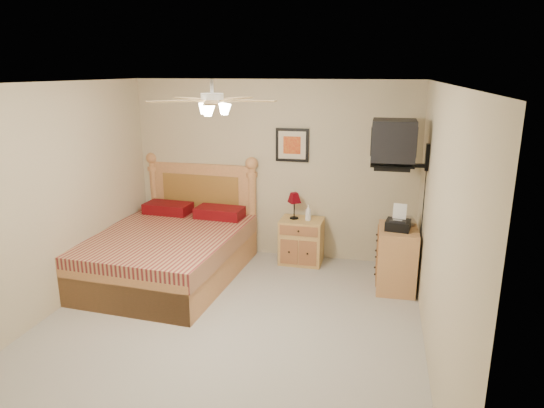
{
  "coord_description": "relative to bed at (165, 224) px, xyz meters",
  "views": [
    {
      "loc": [
        1.47,
        -4.3,
        2.62
      ],
      "look_at": [
        0.29,
        0.9,
        1.14
      ],
      "focal_mm": 32.0,
      "sensor_mm": 36.0,
      "label": 1
    }
  ],
  "objects": [
    {
      "name": "wall_back",
      "position": [
        1.16,
        1.13,
        0.53
      ],
      "size": [
        4.0,
        0.04,
        2.5
      ],
      "primitive_type": "cube",
      "color": "tan",
      "rests_on": "ground"
    },
    {
      "name": "floor",
      "position": [
        1.16,
        -1.12,
        -0.72
      ],
      "size": [
        4.5,
        4.5,
        0.0
      ],
      "primitive_type": "plane",
      "color": "#9E988E",
      "rests_on": "ground"
    },
    {
      "name": "wall_front",
      "position": [
        1.16,
        -3.37,
        0.53
      ],
      "size": [
        4.0,
        0.04,
        2.5
      ],
      "primitive_type": "cube",
      "color": "tan",
      "rests_on": "ground"
    },
    {
      "name": "magazine_lower",
      "position": [
        2.84,
        0.53,
        0.07
      ],
      "size": [
        0.26,
        0.31,
        0.03
      ],
      "primitive_type": "imported",
      "rotation": [
        0.0,
        0.0,
        0.2
      ],
      "color": "tan",
      "rests_on": "dresser"
    },
    {
      "name": "wall_tv",
      "position": [
        2.91,
        0.22,
        1.09
      ],
      "size": [
        0.56,
        0.46,
        0.58
      ],
      "primitive_type": null,
      "color": "black",
      "rests_on": "wall_right"
    },
    {
      "name": "ceiling_fan",
      "position": [
        1.16,
        -1.32,
        1.64
      ],
      "size": [
        1.14,
        1.14,
        0.28
      ],
      "primitive_type": null,
      "color": "white",
      "rests_on": "ceiling"
    },
    {
      "name": "nightstand",
      "position": [
        1.61,
        0.88,
        -0.41
      ],
      "size": [
        0.59,
        0.45,
        0.63
      ],
      "primitive_type": "cube",
      "rotation": [
        0.0,
        0.0,
        -0.02
      ],
      "color": "#AF8142",
      "rests_on": "ground"
    },
    {
      "name": "fax_machine",
      "position": [
        2.87,
        0.27,
        0.2
      ],
      "size": [
        0.32,
        0.33,
        0.3
      ],
      "primitive_type": null,
      "rotation": [
        0.0,
        0.0,
        -0.15
      ],
      "color": "black",
      "rests_on": "dresser"
    },
    {
      "name": "wall_left",
      "position": [
        -0.84,
        -1.12,
        0.53
      ],
      "size": [
        0.04,
        4.5,
        2.5
      ],
      "primitive_type": "cube",
      "color": "tan",
      "rests_on": "ground"
    },
    {
      "name": "wall_right",
      "position": [
        3.16,
        -1.12,
        0.53
      ],
      "size": [
        0.04,
        4.5,
        2.5
      ],
      "primitive_type": "cube",
      "color": "tan",
      "rests_on": "ground"
    },
    {
      "name": "table_lamp",
      "position": [
        1.5,
        0.9,
        0.09
      ],
      "size": [
        0.22,
        0.22,
        0.37
      ],
      "primitive_type": null,
      "rotation": [
        0.0,
        0.0,
        -0.13
      ],
      "color": "#59030C",
      "rests_on": "nightstand"
    },
    {
      "name": "dresser",
      "position": [
        2.89,
        0.32,
        -0.33
      ],
      "size": [
        0.47,
        0.67,
        0.78
      ],
      "primitive_type": "cube",
      "rotation": [
        0.0,
        0.0,
        0.02
      ],
      "color": "tan",
      "rests_on": "ground"
    },
    {
      "name": "framed_picture",
      "position": [
        1.43,
        1.11,
        0.9
      ],
      "size": [
        0.46,
        0.04,
        0.46
      ],
      "primitive_type": "cube",
      "color": "black",
      "rests_on": "wall_back"
    },
    {
      "name": "bed",
      "position": [
        0.0,
        0.0,
        0.0
      ],
      "size": [
        1.84,
        2.33,
        1.44
      ],
      "primitive_type": null,
      "rotation": [
        0.0,
        0.0,
        -0.06
      ],
      "color": "#B07D4B",
      "rests_on": "ground"
    },
    {
      "name": "lotion_bottle",
      "position": [
        1.7,
        0.86,
        0.02
      ],
      "size": [
        0.09,
        0.1,
        0.22
      ],
      "primitive_type": "imported",
      "rotation": [
        0.0,
        0.0,
        0.14
      ],
      "color": "white",
      "rests_on": "nightstand"
    },
    {
      "name": "ceiling",
      "position": [
        1.16,
        -1.12,
        1.78
      ],
      "size": [
        4.0,
        4.5,
        0.04
      ],
      "primitive_type": "cube",
      "color": "white",
      "rests_on": "ground"
    },
    {
      "name": "magazine_upper",
      "position": [
        2.86,
        0.55,
        0.09
      ],
      "size": [
        0.27,
        0.34,
        0.02
      ],
      "primitive_type": "imported",
      "rotation": [
        0.0,
        0.0,
        0.17
      ],
      "color": "tan",
      "rests_on": "magazine_lower"
    }
  ]
}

